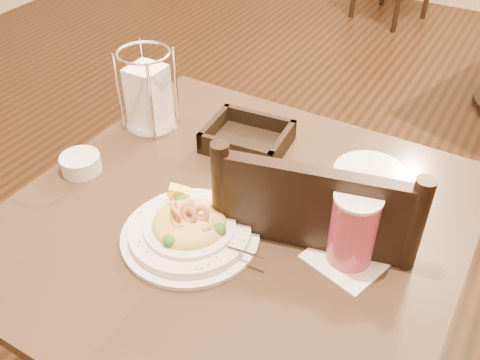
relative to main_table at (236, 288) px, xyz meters
The scene contains 8 objects.
main_table is the anchor object (origin of this frame).
dining_chair_near 0.19m from the main_table, 43.50° to the left, with size 0.51×0.51×0.93m.
pasta_bowl 0.28m from the main_table, 113.52° to the right, with size 0.30×0.27×0.09m.
drink_glass 0.39m from the main_table, ahead, with size 0.17×0.17×0.15m.
bread_basket 0.36m from the main_table, 114.04° to the left, with size 0.21×0.18×0.05m.
napkin_caddy 0.52m from the main_table, 152.56° to the left, with size 0.13×0.13×0.21m.
side_plate 0.41m from the main_table, 54.36° to the left, with size 0.17×0.17×0.01m, color white.
butter_ramekin 0.46m from the main_table, behind, with size 0.09×0.09×0.04m, color white.
Camera 1 is at (0.42, -0.70, 1.48)m, focal length 40.00 mm.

